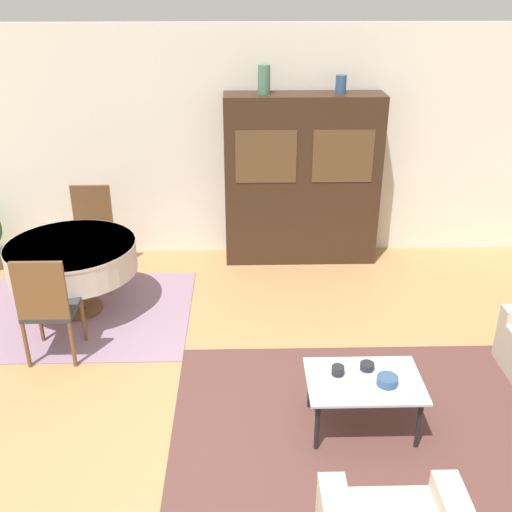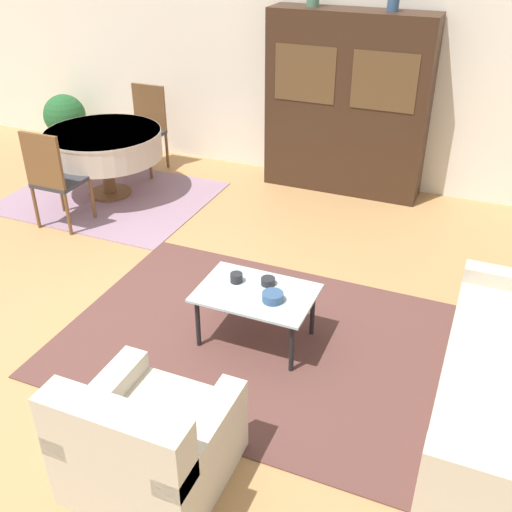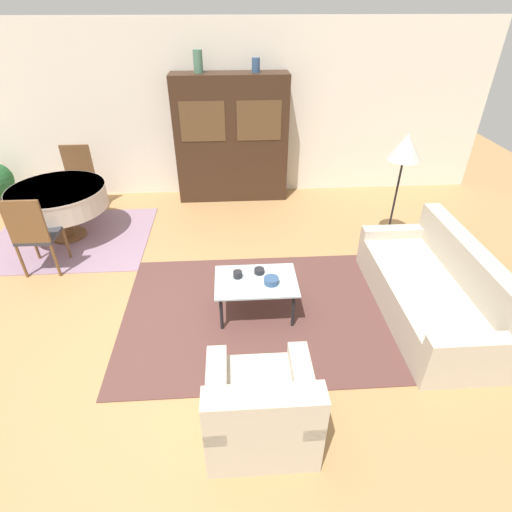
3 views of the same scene
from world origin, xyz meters
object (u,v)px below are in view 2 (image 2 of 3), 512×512
Objects in this scene: dining_table at (104,144)px; bowl at (273,297)px; armchair at (147,444)px; dining_chair_near at (53,175)px; cup at (236,278)px; display_cabinet at (347,105)px; bowl_small at (268,281)px; coffee_table at (256,297)px; dining_chair_far at (146,124)px; vase_short at (394,1)px; potted_plant at (65,118)px.

bowl is at bearing -34.34° from dining_table.
armchair is 5.38× the size of bowl.
cup is at bearing -20.16° from dining_chair_near.
dining_chair_near is at bearing 159.84° from cup.
display_cabinet is at bearing 41.20° from dining_chair_near.
dining_table is at bearing 147.34° from bowl_small.
dining_table reaches higher than cup.
dining_chair_far reaches higher than coffee_table.
display_cabinet reaches higher than coffee_table.
bowl is (0.34, -0.13, -0.00)m from cup.
vase_short reaches higher than dining_chair_far.
vase_short is at bearing 86.87° from armchair.
vase_short is at bearing 0.14° from display_cabinet.
dining_chair_far is at bearing 134.01° from coffee_table.
potted_plant is at bearing -6.59° from dining_chair_far.
coffee_table is (0.05, 1.44, 0.10)m from armchair.
cup is 0.87× the size of bowl_small.
armchair reaches higher than potted_plant.
display_cabinet is 2.47m from dining_chair_far.
cup is 0.48× the size of vase_short.
potted_plant is at bearing 144.34° from coffee_table.
vase_short is at bearing -172.51° from dining_chair_far.
dining_table reaches higher than coffee_table.
vase_short is (2.79, 2.10, 1.50)m from dining_chair_near.
bowl_small is (2.64, -1.70, -0.14)m from dining_table.
dining_chair_far is at bearing -171.32° from display_cabinet.
potted_plant is (-3.97, 2.85, 0.05)m from coffee_table.
coffee_table is 7.96× the size of bowl_small.
armchair is 0.96× the size of coffee_table.
armchair is at bearing -84.84° from cup.
vase_short is at bearing 82.70° from cup.
armchair is at bearing -43.24° from dining_chair_near.
potted_plant is at bearing -177.13° from vase_short.
dining_table is 1.25× the size of dining_chair_near.
dining_chair_near is (0.00, -0.87, -0.03)m from dining_table.
dining_chair_far is 3.68m from bowl_small.
display_cabinet is 1.54× the size of dining_table.
dining_chair_near reaches higher than bowl_small.
dining_chair_far is (0.00, 0.87, -0.03)m from dining_table.
dining_chair_far reaches higher than potted_plant.
coffee_table is at bearing 134.01° from dining_chair_far.
dining_chair_near is at bearing -90.00° from dining_table.
cup is at bearing 132.61° from dining_chair_far.
coffee_table is 5.57× the size of bowl.
armchair is 3.51m from dining_chair_near.
vase_short is (0.15, 2.93, 1.61)m from bowl_small.
dining_chair_near is 5.19× the size of vase_short.
coffee_table is 3.18m from dining_table.
coffee_table is at bearing -20.18° from dining_chair_near.
coffee_table is at bearing -20.43° from cup.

